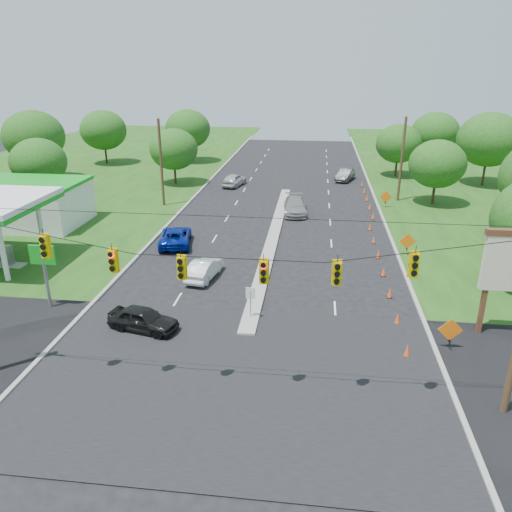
# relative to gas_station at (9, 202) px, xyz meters

# --- Properties ---
(ground) EXTENTS (160.00, 160.00, 0.00)m
(ground) POSITION_rel_gas_station_xyz_m (23.64, -20.24, -2.58)
(ground) COLOR black
(ground) RESTS_ON ground
(cross_street) EXTENTS (160.00, 14.00, 0.02)m
(cross_street) POSITION_rel_gas_station_xyz_m (23.64, -20.24, -2.58)
(cross_street) COLOR black
(cross_street) RESTS_ON ground
(curb_left) EXTENTS (0.25, 110.00, 0.16)m
(curb_left) POSITION_rel_gas_station_xyz_m (13.54, 9.76, -2.58)
(curb_left) COLOR gray
(curb_left) RESTS_ON ground
(curb_right) EXTENTS (0.25, 110.00, 0.16)m
(curb_right) POSITION_rel_gas_station_xyz_m (33.74, 9.76, -2.58)
(curb_right) COLOR gray
(curb_right) RESTS_ON ground
(median) EXTENTS (1.00, 34.00, 0.18)m
(median) POSITION_rel_gas_station_xyz_m (23.64, 0.76, -2.58)
(median) COLOR gray
(median) RESTS_ON ground
(median_sign) EXTENTS (0.55, 0.06, 2.05)m
(median_sign) POSITION_rel_gas_station_xyz_m (23.64, -14.24, -1.11)
(median_sign) COLOR gray
(median_sign) RESTS_ON ground
(signal_span) EXTENTS (25.60, 0.32, 9.00)m
(signal_span) POSITION_rel_gas_station_xyz_m (23.59, -21.24, 2.40)
(signal_span) COLOR #422D1C
(signal_span) RESTS_ON ground
(utility_pole_far_left) EXTENTS (0.28, 0.28, 9.00)m
(utility_pole_far_left) POSITION_rel_gas_station_xyz_m (11.14, 9.76, 1.92)
(utility_pole_far_left) COLOR #422D1C
(utility_pole_far_left) RESTS_ON ground
(utility_pole_far_right) EXTENTS (0.28, 0.28, 9.00)m
(utility_pole_far_right) POSITION_rel_gas_station_xyz_m (36.14, 14.76, 1.92)
(utility_pole_far_right) COLOR #422D1C
(utility_pole_far_right) RESTS_ON ground
(gas_station) EXTENTS (18.40, 19.70, 5.20)m
(gas_station) POSITION_rel_gas_station_xyz_m (0.00, 0.00, 0.00)
(gas_station) COLOR white
(gas_station) RESTS_ON ground
(cone_0) EXTENTS (0.32, 0.32, 0.70)m
(cone_0) POSITION_rel_gas_station_xyz_m (32.17, -17.24, -2.23)
(cone_0) COLOR #F9501E
(cone_0) RESTS_ON ground
(cone_1) EXTENTS (0.32, 0.32, 0.70)m
(cone_1) POSITION_rel_gas_station_xyz_m (32.17, -13.74, -2.23)
(cone_1) COLOR #F9501E
(cone_1) RESTS_ON ground
(cone_2) EXTENTS (0.32, 0.32, 0.70)m
(cone_2) POSITION_rel_gas_station_xyz_m (32.17, -10.24, -2.23)
(cone_2) COLOR #F9501E
(cone_2) RESTS_ON ground
(cone_3) EXTENTS (0.32, 0.32, 0.70)m
(cone_3) POSITION_rel_gas_station_xyz_m (32.17, -6.74, -2.23)
(cone_3) COLOR #F9501E
(cone_3) RESTS_ON ground
(cone_4) EXTENTS (0.32, 0.32, 0.70)m
(cone_4) POSITION_rel_gas_station_xyz_m (32.17, -3.24, -2.23)
(cone_4) COLOR #F9501E
(cone_4) RESTS_ON ground
(cone_5) EXTENTS (0.32, 0.32, 0.70)m
(cone_5) POSITION_rel_gas_station_xyz_m (32.17, 0.26, -2.23)
(cone_5) COLOR #F9501E
(cone_5) RESTS_ON ground
(cone_6) EXTENTS (0.32, 0.32, 0.70)m
(cone_6) POSITION_rel_gas_station_xyz_m (32.17, 3.76, -2.23)
(cone_6) COLOR #F9501E
(cone_6) RESTS_ON ground
(cone_7) EXTENTS (0.32, 0.32, 0.70)m
(cone_7) POSITION_rel_gas_station_xyz_m (32.77, 7.26, -2.23)
(cone_7) COLOR #F9501E
(cone_7) RESTS_ON ground
(cone_8) EXTENTS (0.32, 0.32, 0.70)m
(cone_8) POSITION_rel_gas_station_xyz_m (32.77, 10.76, -2.23)
(cone_8) COLOR #F9501E
(cone_8) RESTS_ON ground
(cone_9) EXTENTS (0.32, 0.32, 0.70)m
(cone_9) POSITION_rel_gas_station_xyz_m (32.77, 14.26, -2.23)
(cone_9) COLOR #F9501E
(cone_9) RESTS_ON ground
(cone_10) EXTENTS (0.32, 0.32, 0.70)m
(cone_10) POSITION_rel_gas_station_xyz_m (32.77, 17.76, -2.23)
(cone_10) COLOR #F9501E
(cone_10) RESTS_ON ground
(cone_11) EXTENTS (0.32, 0.32, 0.70)m
(cone_11) POSITION_rel_gas_station_xyz_m (32.77, 21.26, -2.23)
(cone_11) COLOR #F9501E
(cone_11) RESTS_ON ground
(work_sign_0) EXTENTS (1.27, 0.58, 1.37)m
(work_sign_0) POSITION_rel_gas_station_xyz_m (34.44, -16.24, -1.48)
(work_sign_0) COLOR black
(work_sign_0) RESTS_ON ground
(work_sign_1) EXTENTS (1.27, 0.58, 1.37)m
(work_sign_1) POSITION_rel_gas_station_xyz_m (34.44, -2.24, -1.48)
(work_sign_1) COLOR black
(work_sign_1) RESTS_ON ground
(work_sign_2) EXTENTS (1.27, 0.58, 1.37)m
(work_sign_2) POSITION_rel_gas_station_xyz_m (34.44, 11.76, -1.48)
(work_sign_2) COLOR black
(work_sign_2) RESTS_ON ground
(tree_2) EXTENTS (5.88, 5.88, 6.86)m
(tree_2) POSITION_rel_gas_station_xyz_m (-2.36, 9.76, 1.76)
(tree_2) COLOR black
(tree_2) RESTS_ON ground
(tree_3) EXTENTS (7.56, 7.56, 8.82)m
(tree_3) POSITION_rel_gas_station_xyz_m (-8.36, 19.76, 3.00)
(tree_3) COLOR black
(tree_3) RESTS_ON ground
(tree_4) EXTENTS (6.72, 6.72, 7.84)m
(tree_4) POSITION_rel_gas_station_xyz_m (-4.36, 31.76, 2.38)
(tree_4) COLOR black
(tree_4) RESTS_ON ground
(tree_5) EXTENTS (5.88, 5.88, 6.86)m
(tree_5) POSITION_rel_gas_station_xyz_m (9.64, 19.76, 1.76)
(tree_5) COLOR black
(tree_5) RESTS_ON ground
(tree_6) EXTENTS (6.72, 6.72, 7.84)m
(tree_6) POSITION_rel_gas_station_xyz_m (7.64, 34.76, 2.38)
(tree_6) COLOR black
(tree_6) RESTS_ON ground
(tree_9) EXTENTS (5.88, 5.88, 6.86)m
(tree_9) POSITION_rel_gas_station_xyz_m (39.64, 13.76, 1.76)
(tree_9) COLOR black
(tree_9) RESTS_ON ground
(tree_10) EXTENTS (7.56, 7.56, 8.82)m
(tree_10) POSITION_rel_gas_station_xyz_m (47.64, 23.76, 3.00)
(tree_10) COLOR black
(tree_10) RESTS_ON ground
(tree_11) EXTENTS (6.72, 6.72, 7.84)m
(tree_11) POSITION_rel_gas_station_xyz_m (43.64, 34.76, 2.38)
(tree_11) COLOR black
(tree_11) RESTS_ON ground
(tree_12) EXTENTS (5.88, 5.88, 6.86)m
(tree_12) POSITION_rel_gas_station_xyz_m (37.64, 27.76, 1.76)
(tree_12) COLOR black
(tree_12) RESTS_ON ground
(black_sedan) EXTENTS (4.33, 2.51, 1.38)m
(black_sedan) POSITION_rel_gas_station_xyz_m (17.80, -16.24, -1.88)
(black_sedan) COLOR black
(black_sedan) RESTS_ON ground
(white_sedan) EXTENTS (2.07, 4.34, 1.37)m
(white_sedan) POSITION_rel_gas_station_xyz_m (19.61, -8.57, -1.89)
(white_sedan) COLOR silver
(white_sedan) RESTS_ON ground
(blue_pickup) EXTENTS (3.38, 5.63, 1.46)m
(blue_pickup) POSITION_rel_gas_station_xyz_m (15.73, -2.10, -1.84)
(blue_pickup) COLOR #041B8D
(blue_pickup) RESTS_ON ground
(silver_car_far) EXTENTS (2.64, 5.60, 1.58)m
(silver_car_far) POSITION_rel_gas_station_xyz_m (25.14, 8.42, -1.79)
(silver_car_far) COLOR gray
(silver_car_far) RESTS_ON ground
(silver_car_oncoming) EXTENTS (2.82, 4.83, 1.54)m
(silver_car_oncoming) POSITION_rel_gas_station_xyz_m (17.10, 19.61, -1.80)
(silver_car_oncoming) COLOR #B3B3B3
(silver_car_oncoming) RESTS_ON ground
(dark_car_receding) EXTENTS (2.87, 4.85, 1.51)m
(dark_car_receding) POSITION_rel_gas_station_xyz_m (30.82, 24.43, -1.82)
(dark_car_receding) COLOR #2A2A2A
(dark_car_receding) RESTS_ON ground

